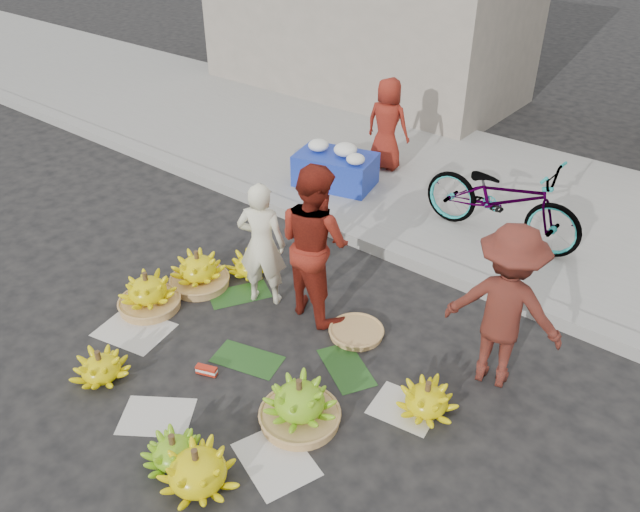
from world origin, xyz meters
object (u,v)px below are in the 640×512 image
Objects in this scene: vendor_cream at (262,244)px; banana_bunch_4 at (300,404)px; bicycle at (502,199)px; flower_table at (336,168)px; banana_bunch_0 at (148,293)px.

banana_bunch_4 is at bearing 115.19° from vendor_cream.
vendor_cream is at bearing 142.47° from banana_bunch_4.
vendor_cream reaches higher than banana_bunch_4.
flower_table is at bearing 92.42° from bicycle.
flower_table is at bearing -96.19° from vendor_cream.
vendor_cream is at bearing 45.81° from banana_bunch_0.
banana_bunch_0 is 2.27m from banana_bunch_4.
flower_table is 0.61× the size of bicycle.
banana_bunch_4 is (2.26, -0.22, 0.01)m from banana_bunch_0.
bicycle is at bearing 56.55° from banana_bunch_0.
banana_bunch_0 is at bearing -101.58° from flower_table.
banana_bunch_4 is at bearing -5.48° from banana_bunch_0.
vendor_cream is 0.70× the size of bicycle.
banana_bunch_4 is 3.71m from bicycle.
banana_bunch_4 is 0.34× the size of bicycle.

